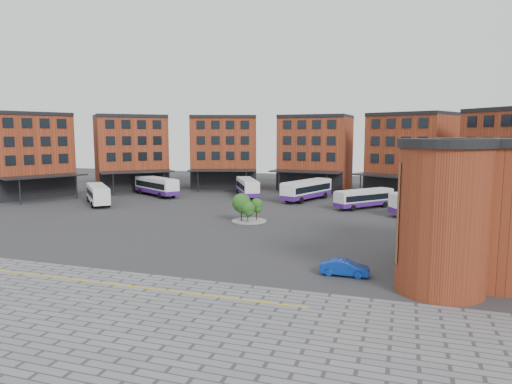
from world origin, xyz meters
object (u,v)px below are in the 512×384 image
(bus_a, at_px, (98,193))
(bus_f, at_px, (432,203))
(bus_e, at_px, (364,198))
(bus_b, at_px, (156,186))
(blue_car, at_px, (345,268))
(tree_island, at_px, (246,207))
(bus_d, at_px, (307,190))
(bus_c, at_px, (247,187))

(bus_a, height_order, bus_f, bus_f)
(bus_e, relative_size, bus_f, 0.81)
(bus_a, xyz_separation_m, bus_f, (48.90, 5.63, -0.02))
(bus_b, distance_m, blue_car, 52.20)
(bus_a, xyz_separation_m, bus_b, (3.44, 11.69, -0.00))
(bus_a, height_order, bus_e, bus_a)
(tree_island, height_order, bus_d, tree_island)
(bus_f, bearing_deg, bus_d, -146.42)
(bus_f, bearing_deg, bus_a, -114.85)
(bus_a, distance_m, bus_d, 33.30)
(bus_d, bearing_deg, bus_e, -8.91)
(bus_b, distance_m, bus_e, 36.41)
(bus_a, distance_m, bus_f, 49.23)
(bus_a, distance_m, bus_c, 24.77)
(tree_island, bearing_deg, bus_a, 166.80)
(bus_e, height_order, bus_f, bus_f)
(bus_a, bearing_deg, tree_island, -56.69)
(tree_island, distance_m, bus_a, 27.46)
(blue_car, bearing_deg, bus_f, -15.74)
(tree_island, xyz_separation_m, bus_d, (3.27, 20.71, -0.16))
(bus_a, bearing_deg, bus_b, 30.13)
(tree_island, relative_size, bus_e, 0.49)
(tree_island, height_order, bus_e, tree_island)
(bus_b, xyz_separation_m, blue_car, (37.76, -36.02, -1.14))
(bus_c, distance_m, bus_e, 21.62)
(bus_b, relative_size, blue_car, 2.97)
(bus_d, distance_m, blue_car, 40.38)
(tree_island, relative_size, blue_car, 1.16)
(blue_car, bearing_deg, bus_e, 1.17)
(bus_a, xyz_separation_m, blue_car, (41.20, -24.34, -1.15))
(bus_c, xyz_separation_m, blue_car, (22.03, -40.03, -1.06))
(bus_d, bearing_deg, bus_c, -166.68)
(bus_b, bearing_deg, tree_island, -95.80)
(bus_b, height_order, bus_f, bus_b)
(bus_a, distance_m, bus_e, 40.77)
(bus_b, bearing_deg, bus_a, -164.55)
(tree_island, height_order, blue_car, tree_island)
(bus_c, xyz_separation_m, bus_e, (20.58, -6.61, -0.17))
(bus_d, relative_size, bus_e, 1.33)
(bus_c, relative_size, bus_f, 0.98)
(bus_c, height_order, blue_car, bus_c)
(tree_island, distance_m, blue_car, 23.18)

